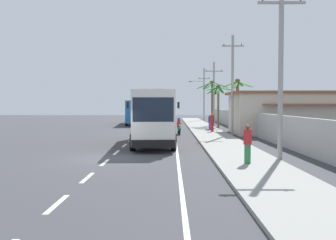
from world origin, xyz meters
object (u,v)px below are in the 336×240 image
at_px(utility_pole_far, 214,92).
at_px(roadside_building, 301,113).
at_px(utility_pole_mid, 232,83).
at_px(palm_third, 212,91).
at_px(coach_bus_foreground, 153,115).
at_px(pedestrian_far_walk, 210,122).
at_px(pedestrian_midwalk, 248,143).
at_px(coach_bus_far_lane, 137,111).
at_px(pedestrian_near_kerb, 212,122).
at_px(palm_nearest, 237,94).
at_px(utility_pole_distant, 203,93).
at_px(palm_second, 218,95).
at_px(utility_pole_nearest, 281,69).
at_px(motorcycle_beside_bus, 179,128).

xyz_separation_m(utility_pole_far, roadside_building, (6.71, -13.40, -2.36)).
xyz_separation_m(utility_pole_mid, palm_third, (-0.42, 12.73, -0.22)).
distance_m(coach_bus_foreground, palm_third, 21.32).
bearing_deg(pedestrian_far_walk, pedestrian_midwalk, 105.38).
height_order(coach_bus_foreground, coach_bus_far_lane, coach_bus_foreground).
distance_m(coach_bus_foreground, pedestrian_near_kerb, 11.66).
distance_m(coach_bus_far_lane, utility_pole_far, 11.43).
xyz_separation_m(coach_bus_far_lane, utility_pole_far, (10.46, -3.88, 2.50)).
bearing_deg(palm_nearest, pedestrian_near_kerb, -131.65).
relative_size(pedestrian_near_kerb, utility_pole_distant, 0.20).
bearing_deg(pedestrian_near_kerb, coach_bus_foreground, 28.17).
xyz_separation_m(pedestrian_far_walk, utility_pole_mid, (1.44, -5.29, 3.68)).
height_order(coach_bus_foreground, pedestrian_midwalk, coach_bus_foreground).
distance_m(utility_pole_mid, palm_third, 12.74).
bearing_deg(pedestrian_midwalk, palm_nearest, -160.79).
xyz_separation_m(coach_bus_far_lane, pedestrian_midwalk, (8.31, -36.05, -0.82)).
relative_size(coach_bus_foreground, pedestrian_midwalk, 6.20).
bearing_deg(palm_third, utility_pole_far, 78.96).
height_order(coach_bus_foreground, utility_pole_mid, utility_pole_mid).
height_order(coach_bus_foreground, palm_second, palm_second).
relative_size(pedestrian_midwalk, utility_pole_distant, 0.19).
height_order(pedestrian_near_kerb, utility_pole_mid, utility_pole_mid).
bearing_deg(pedestrian_far_walk, palm_third, -80.71).
bearing_deg(utility_pole_mid, utility_pole_nearest, -90.74).
height_order(motorcycle_beside_bus, palm_second, palm_second).
distance_m(pedestrian_far_walk, utility_pole_distant, 25.71).
bearing_deg(pedestrian_far_walk, utility_pole_mid, 122.21).
bearing_deg(pedestrian_near_kerb, utility_pole_distant, -128.04).
height_order(pedestrian_near_kerb, utility_pole_nearest, utility_pole_nearest).
relative_size(pedestrian_far_walk, palm_second, 0.32).
bearing_deg(coach_bus_far_lane, utility_pole_mid, -61.63).
bearing_deg(motorcycle_beside_bus, coach_bus_foreground, -103.27).
bearing_deg(coach_bus_far_lane, pedestrian_near_kerb, -61.43).
bearing_deg(coach_bus_foreground, coach_bus_far_lane, 97.75).
bearing_deg(utility_pole_nearest, palm_third, 90.46).
height_order(pedestrian_near_kerb, utility_pole_distant, utility_pole_distant).
relative_size(coach_bus_far_lane, utility_pole_distant, 1.37).
bearing_deg(pedestrian_midwalk, pedestrian_far_walk, -153.51).
bearing_deg(coach_bus_far_lane, pedestrian_far_walk, -57.30).
bearing_deg(motorcycle_beside_bus, utility_pole_nearest, -74.25).
height_order(coach_bus_far_lane, pedestrian_midwalk, coach_bus_far_lane).
bearing_deg(utility_pole_mid, palm_second, 90.11).
bearing_deg(utility_pole_distant, pedestrian_far_walk, -93.34).
relative_size(coach_bus_foreground, roadside_building, 0.80).
bearing_deg(utility_pole_mid, utility_pole_distant, 89.92).
relative_size(motorcycle_beside_bus, palm_third, 0.34).
bearing_deg(palm_second, palm_nearest, -65.81).
distance_m(pedestrian_far_walk, palm_nearest, 4.33).
relative_size(motorcycle_beside_bus, pedestrian_far_walk, 1.21).
relative_size(pedestrian_midwalk, pedestrian_far_walk, 1.07).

